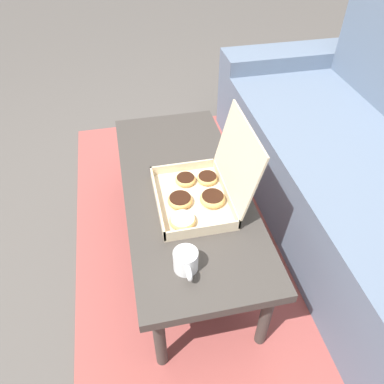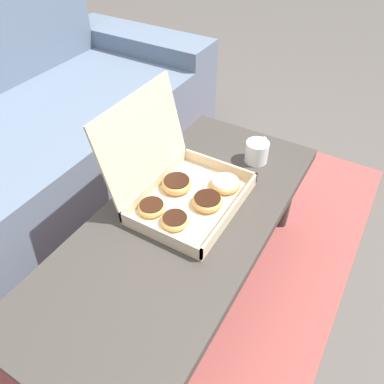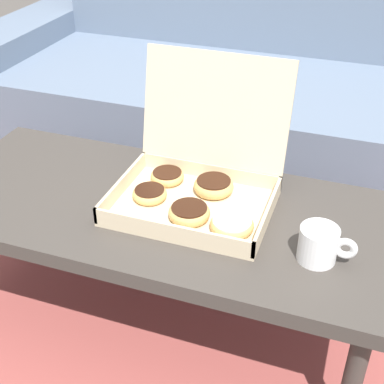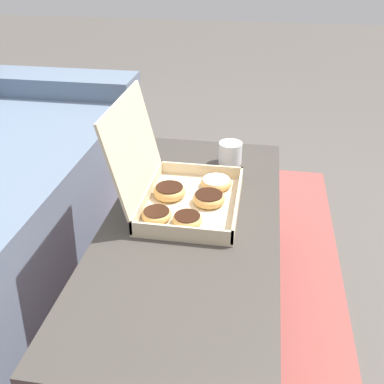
% 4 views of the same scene
% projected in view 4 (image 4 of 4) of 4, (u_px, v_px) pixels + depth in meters
% --- Properties ---
extents(ground_plane, '(12.00, 12.00, 0.00)m').
position_uv_depth(ground_plane, '(162.00, 317.00, 1.57)').
color(ground_plane, '#514C47').
extents(area_rug, '(2.35, 1.89, 0.01)m').
position_uv_depth(area_rug, '(81.00, 306.00, 1.61)').
color(area_rug, '#994742').
rests_on(area_rug, ground_plane).
extents(coffee_table, '(1.19, 0.52, 0.41)m').
position_uv_depth(coffee_table, '(192.00, 233.00, 1.36)').
color(coffee_table, '#3D3833').
rests_on(coffee_table, ground_plane).
extents(pastry_box, '(0.39, 0.36, 0.34)m').
position_uv_depth(pastry_box, '(178.00, 188.00, 1.40)').
color(pastry_box, beige).
rests_on(pastry_box, coffee_table).
extents(coffee_mug, '(0.13, 0.09, 0.08)m').
position_uv_depth(coffee_mug, '(230.00, 153.00, 1.67)').
color(coffee_mug, white).
rests_on(coffee_mug, coffee_table).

